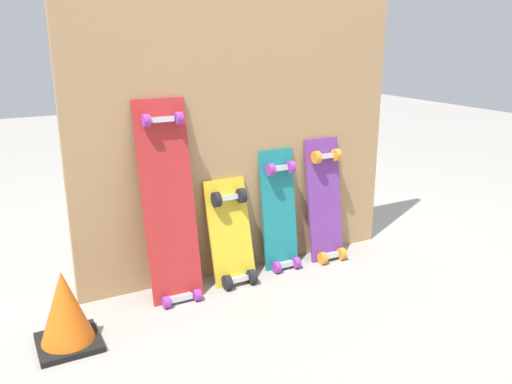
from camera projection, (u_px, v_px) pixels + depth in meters
ground_plane at (249, 271)px, 2.68m from camera, size 12.00×12.00×0.00m
plywood_wall_panel at (242, 104)px, 2.50m from camera, size 1.66×0.04×1.66m
skateboard_red at (170, 210)px, 2.33m from camera, size 0.23×0.24×0.96m
skateboard_yellow at (232, 238)px, 2.52m from camera, size 0.21×0.21×0.56m
skateboard_teal at (280, 216)px, 2.67m from camera, size 0.19×0.16×0.67m
skateboard_purple at (325, 206)px, 2.77m from camera, size 0.20×0.18×0.70m
traffic_cone at (65, 310)px, 2.00m from camera, size 0.23×0.23×0.31m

